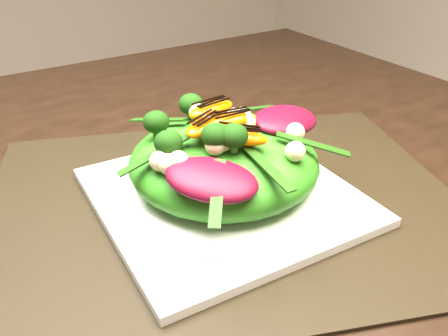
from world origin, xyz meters
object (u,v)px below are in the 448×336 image
lettuce_mound (224,161)px  orange_segment (196,126)px  placemat (224,201)px  salad_bowl (224,186)px  dining_table (4,208)px  plate_base (224,196)px

lettuce_mound → orange_segment: bearing=144.4°
placemat → salad_bowl: salad_bowl is taller
dining_table → salad_bowl: (0.22, -0.16, 0.04)m
plate_base → orange_segment: 0.09m
placemat → orange_segment: size_ratio=8.97×
placemat → plate_base: bearing=0.0°
salad_bowl → orange_segment: orange_segment is taller
dining_table → placemat: 0.27m
dining_table → salad_bowl: size_ratio=6.95×
placemat → lettuce_mound: bearing=-45.0°
plate_base → salad_bowl: size_ratio=1.19×
orange_segment → salad_bowl: bearing=-35.6°
orange_segment → plate_base: bearing=-35.6°
plate_base → orange_segment: orange_segment is taller
lettuce_mound → plate_base: bearing=135.0°
orange_segment → placemat: bearing=-35.6°
plate_base → salad_bowl: salad_bowl is taller
plate_base → salad_bowl: 0.01m
dining_table → plate_base: bearing=-36.3°
dining_table → placemat: size_ratio=2.97×
dining_table → lettuce_mound: 0.28m
dining_table → salad_bowl: bearing=-36.3°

